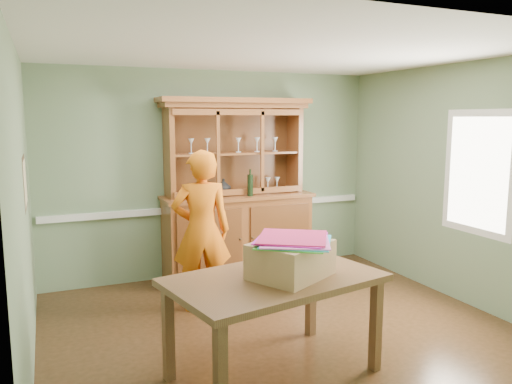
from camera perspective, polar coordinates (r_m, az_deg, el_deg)
name	(u,v)px	position (r m, az deg, el deg)	size (l,w,h in m)	color
floor	(278,327)	(5.20, 2.58, -15.21)	(4.50, 4.50, 0.00)	#4F2F19
ceiling	(280,51)	(4.80, 2.81, 15.79)	(4.50, 4.50, 0.00)	white
wall_back	(214,174)	(6.66, -4.79, 2.09)	(4.50, 4.50, 0.00)	gray
wall_left	(23,212)	(4.36, -25.07, -2.09)	(4.00, 4.00, 0.00)	gray
wall_right	(457,183)	(6.13, 22.00, 0.94)	(4.00, 4.00, 0.00)	gray
wall_front	(424,242)	(3.17, 18.62, -5.44)	(4.50, 4.50, 0.00)	gray
chair_rail	(215,207)	(6.70, -4.68, -1.76)	(4.41, 0.05, 0.08)	white
framed_map	(25,182)	(4.62, -24.85, 1.00)	(0.03, 0.60, 0.46)	#352515
window_panel	(478,173)	(5.89, 23.99, 2.02)	(0.03, 0.96, 1.36)	white
china_hutch	(237,215)	(6.57, -2.22, -2.68)	(1.99, 0.66, 2.34)	brown
dining_table	(274,288)	(4.08, 2.11, -10.92)	(1.83, 1.31, 0.83)	brown
cardboard_box	(291,259)	(4.01, 3.99, -7.69)	(0.60, 0.48, 0.28)	tan
kite_stack	(292,240)	(3.94, 4.15, -5.50)	(0.72, 0.72, 0.04)	green
person	(202,231)	(5.44, -6.24, -4.43)	(0.64, 0.42, 1.76)	orange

